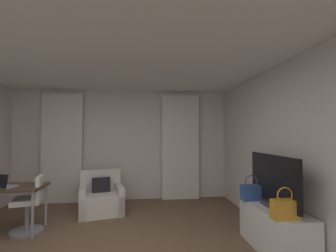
# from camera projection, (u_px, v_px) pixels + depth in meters

# --- Properties ---
(wall_window) EXTENTS (5.12, 0.06, 2.60)m
(wall_window) POSITION_uv_depth(u_px,v_px,m) (123.00, 145.00, 5.58)
(wall_window) COLOR silver
(wall_window) RESTS_ON ground
(wall_right) EXTENTS (0.06, 6.12, 2.60)m
(wall_right) POSITION_uv_depth(u_px,v_px,m) (312.00, 155.00, 2.85)
(wall_right) COLOR silver
(wall_right) RESTS_ON ground
(ceiling) EXTENTS (5.12, 6.12, 0.06)m
(ceiling) POSITION_uv_depth(u_px,v_px,m) (102.00, 39.00, 2.61)
(ceiling) COLOR white
(ceiling) RESTS_ON wall_left
(curtain_left_panel) EXTENTS (0.90, 0.06, 2.50)m
(curtain_left_panel) POSITION_uv_depth(u_px,v_px,m) (62.00, 148.00, 5.29)
(curtain_left_panel) COLOR silver
(curtain_left_panel) RESTS_ON ground
(curtain_right_panel) EXTENTS (0.90, 0.06, 2.50)m
(curtain_right_panel) POSITION_uv_depth(u_px,v_px,m) (180.00, 147.00, 5.60)
(curtain_right_panel) COLOR silver
(curtain_right_panel) RESTS_ON ground
(armchair) EXTENTS (0.98, 0.99, 0.80)m
(armchair) POSITION_uv_depth(u_px,v_px,m) (101.00, 199.00, 4.65)
(armchair) COLOR silver
(armchair) RESTS_ON ground
(desk) EXTENTS (1.29, 0.59, 0.74)m
(desk) POSITION_uv_depth(u_px,v_px,m) (0.00, 191.00, 3.64)
(desk) COLOR #4C3828
(desk) RESTS_ON ground
(desk_chair) EXTENTS (0.48, 0.48, 0.88)m
(desk_chair) POSITION_uv_depth(u_px,v_px,m) (30.00, 207.00, 3.69)
(desk_chair) COLOR gray
(desk_chair) RESTS_ON ground
(laptop) EXTENTS (0.38, 0.33, 0.22)m
(laptop) POSITION_uv_depth(u_px,v_px,m) (2.00, 185.00, 3.55)
(laptop) COLOR #ADADB2
(laptop) RESTS_ON desk
(tv_console) EXTENTS (0.49, 1.12, 0.58)m
(tv_console) POSITION_uv_depth(u_px,v_px,m) (275.00, 229.00, 3.09)
(tv_console) COLOR white
(tv_console) RESTS_ON ground
(tv_flatscreen) EXTENTS (0.20, 1.11, 0.70)m
(tv_flatscreen) POSITION_uv_depth(u_px,v_px,m) (273.00, 182.00, 3.13)
(tv_flatscreen) COLOR #333338
(tv_flatscreen) RESTS_ON tv_console
(handbag_primary) EXTENTS (0.30, 0.14, 0.37)m
(handbag_primary) POSITION_uv_depth(u_px,v_px,m) (251.00, 192.00, 3.45)
(handbag_primary) COLOR #335193
(handbag_primary) RESTS_ON tv_console
(handbag_secondary) EXTENTS (0.30, 0.14, 0.37)m
(handbag_secondary) POSITION_uv_depth(u_px,v_px,m) (285.00, 208.00, 2.68)
(handbag_secondary) COLOR orange
(handbag_secondary) RESTS_ON tv_console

